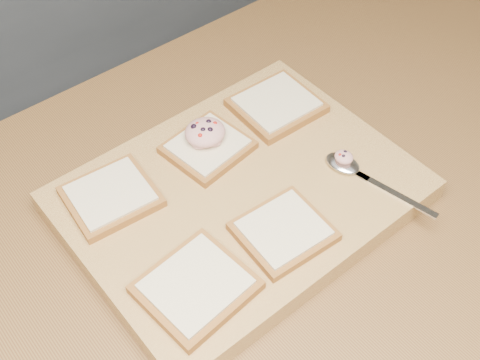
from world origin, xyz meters
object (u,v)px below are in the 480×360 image
at_px(cutting_board, 240,196).
at_px(bread_far_center, 208,147).
at_px(tuna_salad_dollop, 205,132).
at_px(spoon, 350,168).

xyz_separation_m(cutting_board, bread_far_center, (0.01, 0.09, 0.03)).
bearing_deg(tuna_salad_dollop, spoon, -52.20).
relative_size(cutting_board, bread_far_center, 3.80).
distance_m(cutting_board, bread_far_center, 0.09).
height_order(cutting_board, tuna_salad_dollop, tuna_salad_dollop).
distance_m(tuna_salad_dollop, spoon, 0.22).
bearing_deg(tuna_salad_dollop, bread_far_center, -108.07).
distance_m(bread_far_center, spoon, 0.21).
bearing_deg(tuna_salad_dollop, cutting_board, -97.01).
distance_m(cutting_board, tuna_salad_dollop, 0.11).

